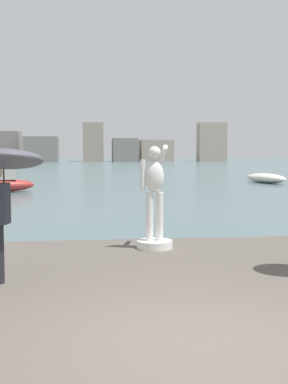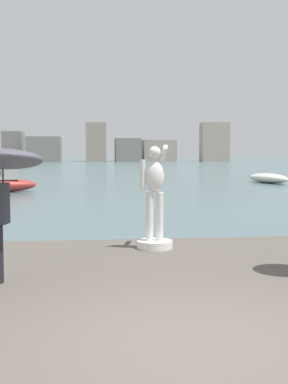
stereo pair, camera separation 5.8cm
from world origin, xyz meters
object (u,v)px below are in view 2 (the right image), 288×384
Objects in this scene: boat_rightward at (268,178)px; onlooker_left at (1,173)px; boat_near at (3,183)px; statue_white_figure at (155,209)px.

onlooker_left is at bearing -116.79° from boat_rightward.
boat_rightward is (14.72, 29.15, -1.66)m from onlooker_left.
boat_near is 19.64m from boat_rightward.
statue_white_figure is 3.62m from onlooker_left.
statue_white_figure reaches higher than boat_rightward.
boat_rightward is at bearing 65.58° from statue_white_figure.
boat_near is 0.86× the size of boat_rightward.
boat_rightward is at bearing 20.09° from boat_near.
statue_white_figure is 0.42× the size of boat_rightward.
boat_rightward is (18.44, 6.74, -0.18)m from boat_near.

